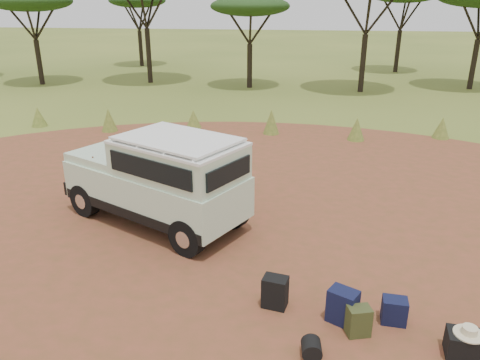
# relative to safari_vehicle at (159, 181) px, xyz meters

# --- Properties ---
(ground) EXTENTS (140.00, 140.00, 0.00)m
(ground) POSITION_rel_safari_vehicle_xyz_m (1.77, -1.18, -0.99)
(ground) COLOR #516524
(ground) RESTS_ON ground
(dirt_clearing) EXTENTS (23.00, 23.00, 0.01)m
(dirt_clearing) POSITION_rel_safari_vehicle_xyz_m (1.77, -1.18, -0.99)
(dirt_clearing) COLOR brown
(dirt_clearing) RESTS_ON ground
(grass_fringe) EXTENTS (36.60, 1.60, 0.90)m
(grass_fringe) POSITION_rel_safari_vehicle_xyz_m (1.89, 7.49, -0.59)
(grass_fringe) COLOR #516524
(grass_fringe) RESTS_ON ground
(safari_vehicle) EXTENTS (4.47, 3.37, 2.05)m
(safari_vehicle) POSITION_rel_safari_vehicle_xyz_m (0.00, 0.00, 0.00)
(safari_vehicle) COLOR beige
(safari_vehicle) RESTS_ON ground
(walking_staff) EXTENTS (0.20, 0.42, 1.44)m
(walking_staff) POSITION_rel_safari_vehicle_xyz_m (-1.57, 0.26, -0.27)
(walking_staff) COLOR brown
(walking_staff) RESTS_ON ground
(backpack_black) EXTENTS (0.44, 0.36, 0.53)m
(backpack_black) POSITION_rel_safari_vehicle_xyz_m (2.70, -2.65, -0.73)
(backpack_black) COLOR black
(backpack_black) RESTS_ON ground
(backpack_navy) EXTENTS (0.52, 0.47, 0.56)m
(backpack_navy) POSITION_rel_safari_vehicle_xyz_m (3.74, -2.89, -0.71)
(backpack_navy) COLOR #121339
(backpack_navy) RESTS_ON ground
(backpack_olive) EXTENTS (0.39, 0.33, 0.46)m
(backpack_olive) POSITION_rel_safari_vehicle_xyz_m (3.96, -3.15, -0.76)
(backpack_olive) COLOR #3C421E
(backpack_olive) RESTS_ON ground
(duffel_navy) EXTENTS (0.39, 0.30, 0.41)m
(duffel_navy) POSITION_rel_safari_vehicle_xyz_m (4.52, -2.79, -0.78)
(duffel_navy) COLOR #121339
(duffel_navy) RESTS_ON ground
(hard_case) EXTENTS (0.57, 0.43, 0.37)m
(hard_case) POSITION_rel_safari_vehicle_xyz_m (5.39, -3.41, -0.80)
(hard_case) COLOR black
(hard_case) RESTS_ON ground
(stuff_sack) EXTENTS (0.30, 0.30, 0.28)m
(stuff_sack) POSITION_rel_safari_vehicle_xyz_m (3.29, -3.72, -0.85)
(stuff_sack) COLOR black
(stuff_sack) RESTS_ON ground
(safari_hat) EXTENTS (0.41, 0.41, 0.12)m
(safari_hat) POSITION_rel_safari_vehicle_xyz_m (5.39, -3.41, -0.57)
(safari_hat) COLOR beige
(safari_hat) RESTS_ON hard_case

